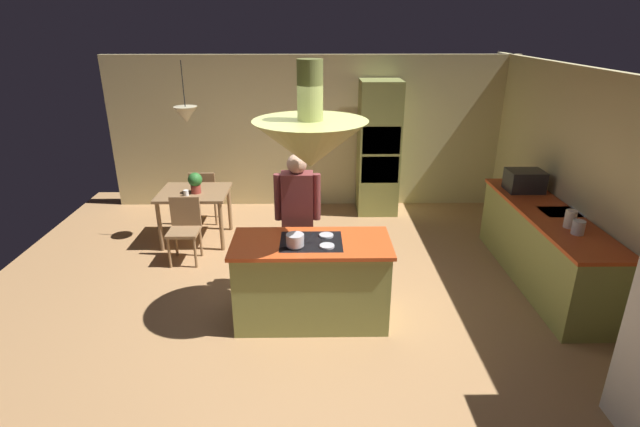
{
  "coord_description": "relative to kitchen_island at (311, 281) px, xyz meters",
  "views": [
    {
      "loc": [
        0.03,
        -4.73,
        3.04
      ],
      "look_at": [
        0.1,
        0.4,
        1.0
      ],
      "focal_mm": 27.2,
      "sensor_mm": 36.0,
      "label": 1
    }
  ],
  "objects": [
    {
      "name": "chair_facing_island",
      "position": [
        -1.7,
        1.46,
        0.04
      ],
      "size": [
        0.4,
        0.4,
        0.87
      ],
      "color": "olive",
      "rests_on": "ground"
    },
    {
      "name": "dining_table",
      "position": [
        -1.7,
        2.1,
        0.18
      ],
      "size": [
        0.98,
        0.85,
        0.76
      ],
      "color": "olive",
      "rests_on": "ground"
    },
    {
      "name": "canister_flour",
      "position": [
        2.84,
        0.15,
        0.53
      ],
      "size": [
        0.13,
        0.13,
        0.15
      ],
      "primitive_type": "cylinder",
      "color": "silver",
      "rests_on": "counter_run_right"
    },
    {
      "name": "chair_by_back_wall",
      "position": [
        -1.7,
        2.74,
        0.04
      ],
      "size": [
        0.4,
        0.4,
        0.87
      ],
      "rotation": [
        0.0,
        0.0,
        3.14
      ],
      "color": "olive",
      "rests_on": "ground"
    },
    {
      "name": "range_hood",
      "position": [
        0.0,
        -0.0,
        1.51
      ],
      "size": [
        1.1,
        1.1,
        1.0
      ],
      "color": "#8C934C"
    },
    {
      "name": "person_at_island",
      "position": [
        -0.16,
        0.65,
        0.5
      ],
      "size": [
        0.53,
        0.22,
        1.68
      ],
      "color": "tan",
      "rests_on": "ground"
    },
    {
      "name": "microwave_on_counter",
      "position": [
        2.84,
        1.58,
        0.6
      ],
      "size": [
        0.46,
        0.36,
        0.28
      ],
      "primitive_type": "cube",
      "color": "#232326",
      "rests_on": "counter_run_right"
    },
    {
      "name": "cup_on_table",
      "position": [
        -1.76,
        1.89,
        0.34
      ],
      "size": [
        0.07,
        0.07,
        0.09
      ],
      "primitive_type": "cylinder",
      "color": "white",
      "rests_on": "dining_table"
    },
    {
      "name": "oven_tower",
      "position": [
        1.1,
        3.24,
        0.63
      ],
      "size": [
        0.66,
        0.62,
        2.19
      ],
      "color": "#8C934C",
      "rests_on": "ground"
    },
    {
      "name": "kitchen_island",
      "position": [
        0.0,
        0.0,
        0.0
      ],
      "size": [
        1.65,
        0.77,
        0.95
      ],
      "color": "#8C934C",
      "rests_on": "ground"
    },
    {
      "name": "ground",
      "position": [
        0.0,
        0.2,
        -0.47
      ],
      "size": [
        8.16,
        8.16,
        0.0
      ],
      "primitive_type": "plane",
      "color": "#AD7F51"
    },
    {
      "name": "counter_run_right",
      "position": [
        2.84,
        0.8,
        0.0
      ],
      "size": [
        0.73,
        2.63,
        0.93
      ],
      "color": "#8C934C",
      "rests_on": "ground"
    },
    {
      "name": "canister_sugar",
      "position": [
        2.84,
        0.33,
        0.56
      ],
      "size": [
        0.12,
        0.12,
        0.2
      ],
      "primitive_type": "cylinder",
      "color": "silver",
      "rests_on": "counter_run_right"
    },
    {
      "name": "wall_right",
      "position": [
        3.25,
        0.6,
        0.81
      ],
      "size": [
        0.1,
        7.2,
        2.55
      ],
      "primitive_type": "cube",
      "color": "beige",
      "rests_on": "ground"
    },
    {
      "name": "pendant_light_over_table",
      "position": [
        -1.7,
        2.1,
        1.39
      ],
      "size": [
        0.32,
        0.32,
        0.82
      ],
      "color": "beige"
    },
    {
      "name": "potted_plant_on_table",
      "position": [
        -1.65,
        2.03,
        0.46
      ],
      "size": [
        0.2,
        0.2,
        0.3
      ],
      "color": "#99382D",
      "rests_on": "dining_table"
    },
    {
      "name": "wall_back",
      "position": [
        0.0,
        3.65,
        0.81
      ],
      "size": [
        6.8,
        0.1,
        2.55
      ],
      "primitive_type": "cube",
      "color": "beige",
      "rests_on": "ground"
    },
    {
      "name": "cooking_pot_on_cooktop",
      "position": [
        -0.16,
        -0.13,
        0.54
      ],
      "size": [
        0.18,
        0.18,
        0.12
      ],
      "primitive_type": "cylinder",
      "color": "#B2B2B7",
      "rests_on": "kitchen_island"
    }
  ]
}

